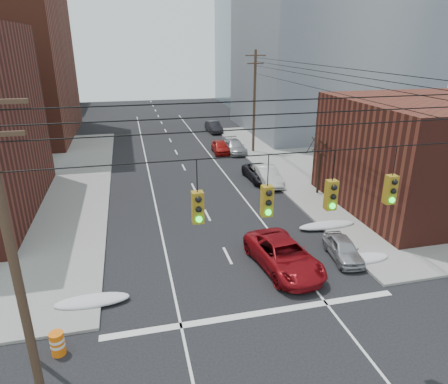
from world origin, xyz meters
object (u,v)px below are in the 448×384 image
parked_car_d (235,146)px  construction_barrel (57,343)px  red_pickup (284,255)px  parked_car_a (343,249)px  parked_car_f (214,127)px  parked_car_e (220,147)px  lot_car_b (6,178)px  parked_car_c (260,173)px  parked_car_b (267,176)px

parked_car_d → construction_barrel: 31.99m
red_pickup → parked_car_a: size_ratio=1.60×
parked_car_a → parked_car_d: 24.11m
parked_car_f → construction_barrel: bearing=-113.8°
parked_car_e → lot_car_b: lot_car_b is taller
parked_car_c → parked_car_f: (0.20, 20.86, 0.07)m
parked_car_d → parked_car_e: bearing=172.4°
parked_car_e → parked_car_f: parked_car_f is taller
red_pickup → parked_car_c: red_pickup is taller
red_pickup → parked_car_e: size_ratio=1.40×
construction_barrel → parked_car_a: bearing=15.7°
parked_car_b → lot_car_b: (-21.95, 4.40, 0.03)m
red_pickup → parked_car_c: size_ratio=1.20×
red_pickup → parked_car_b: 13.93m
red_pickup → parked_car_f: bearing=77.1°
red_pickup → parked_car_d: bearing=74.3°
parked_car_c → parked_car_d: parked_car_d is taller
parked_car_f → parked_car_b: bearing=-93.1°
lot_car_b → parked_car_a: bearing=-137.7°
parked_car_c → parked_car_e: bearing=95.8°
parked_car_d → lot_car_b: bearing=-163.7°
parked_car_a → parked_car_e: (-1.60, 24.32, 0.09)m
red_pickup → parked_car_c: (3.54, 14.58, -0.13)m
parked_car_a → parked_car_e: bearing=101.0°
parked_car_a → parked_car_d: (0.00, 24.11, 0.09)m
parked_car_a → lot_car_b: size_ratio=0.76×
parked_car_a → parked_car_f: size_ratio=0.81×
parked_car_a → parked_car_c: bearing=98.0°
parked_car_b → construction_barrel: 22.91m
red_pickup → parked_car_b: size_ratio=1.22×
parked_car_e → parked_car_c: bearing=-79.1°
parked_car_a → parked_car_e: size_ratio=0.88×
parked_car_d → parked_car_e: parked_car_d is taller
parked_car_b → construction_barrel: bearing=-130.8°
red_pickup → lot_car_b: (-18.21, 17.82, 0.01)m
parked_car_a → parked_car_e: parked_car_e is taller
parked_car_e → construction_barrel: (-13.30, -28.52, -0.19)m
construction_barrel → parked_car_e: bearing=65.0°
parked_car_c → lot_car_b: lot_car_b is taller
parked_car_f → construction_barrel: size_ratio=4.46×
parked_car_b → parked_car_c: bearing=99.7°
parked_car_c → construction_barrel: size_ratio=4.81×
red_pickup → parked_car_b: (3.74, 13.42, -0.02)m
parked_car_c → parked_car_e: size_ratio=1.17×
parked_car_f → construction_barrel: parked_car_f is taller
parked_car_f → lot_car_b: (-21.95, -17.62, 0.07)m
parked_car_e → construction_barrel: bearing=-112.2°
construction_barrel → red_pickup: bearing=19.6°
parked_car_c → parked_car_e: (-1.40, 9.95, 0.03)m
parked_car_d → parked_car_f: bearing=89.8°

